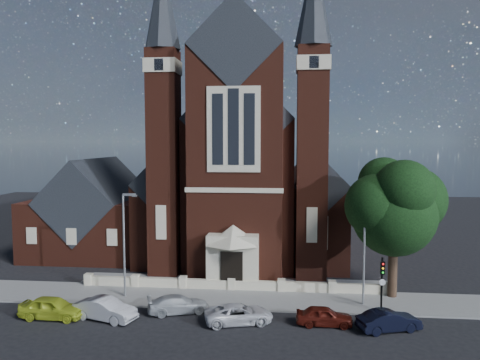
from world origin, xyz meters
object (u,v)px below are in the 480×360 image
object	(u,v)px
street_tree	(396,209)
car_silver_b	(178,304)
parish_hall	(97,216)
street_lamp_left	(125,239)
traffic_signal	(382,278)
car_dark_red	(324,316)
car_lime_van	(52,308)
street_lamp_right	(366,244)
car_silver_a	(105,309)
car_white_suv	(239,314)
church	(248,175)
car_navy	(389,321)

from	to	relation	value
street_tree	car_silver_b	bearing A→B (deg)	-164.15
parish_hall	street_lamp_left	size ratio (longest dim) A/B	1.51
parish_hall	street_tree	size ratio (longest dim) A/B	1.14
traffic_signal	car_dark_red	bearing A→B (deg)	-149.18
street_tree	street_lamp_left	size ratio (longest dim) A/B	1.32
traffic_signal	car_lime_van	world-z (taller)	traffic_signal
parish_hall	street_tree	world-z (taller)	street_tree
street_tree	car_lime_van	size ratio (longest dim) A/B	2.42
street_lamp_right	car_silver_a	xyz separation A→B (m)	(-17.85, -4.52, -3.87)
traffic_signal	car_white_suv	bearing A→B (deg)	-164.78
church	traffic_signal	xyz separation A→B (m)	(11.00, -20.52, -5.60)
church	car_silver_a	size ratio (longest dim) A/B	7.92
parish_hall	church	bearing A→B (deg)	17.16
car_lime_van	car_white_suv	size ratio (longest dim) A/B	0.97
parish_hall	car_white_suv	world-z (taller)	parish_hall
church	car_silver_a	xyz separation A→B (m)	(-7.76, -23.46, -7.46)
parish_hall	car_white_suv	bearing A→B (deg)	-46.55
car_silver_b	street_lamp_right	bearing A→B (deg)	-97.95
car_dark_red	street_lamp_left	bearing A→B (deg)	75.00
parish_hall	car_navy	world-z (taller)	parish_hall
parish_hall	traffic_signal	xyz separation A→B (m)	(27.00, -15.57, -1.43)
church	traffic_signal	distance (m)	23.94
street_tree	car_white_suv	xyz separation A→B (m)	(-11.33, -5.93, -6.33)
car_dark_red	car_navy	distance (m)	4.04
parish_hall	car_navy	xyz separation A→B (m)	(26.88, -18.54, -3.34)
parish_hall	traffic_signal	distance (m)	31.20
car_dark_red	car_silver_b	bearing A→B (deg)	83.05
car_silver_a	car_silver_b	xyz separation A→B (m)	(4.60, 1.76, -0.11)
car_navy	car_silver_b	bearing A→B (deg)	63.60
traffic_signal	car_silver_b	distance (m)	14.34
church	traffic_signal	bearing A→B (deg)	-61.80
car_navy	street_tree	bearing A→B (deg)	-34.58
parish_hall	street_tree	xyz separation A→B (m)	(28.60, -12.29, 2.95)
parish_hall	car_silver_a	bearing A→B (deg)	-66.01
church	parish_hall	xyz separation A→B (m)	(-16.00, -4.94, -4.17)
car_silver_a	car_white_suv	xyz separation A→B (m)	(9.02, 0.30, -0.10)
street_lamp_left	car_white_suv	distance (m)	10.85
parish_hall	car_silver_b	size ratio (longest dim) A/B	2.85
parish_hall	street_lamp_right	distance (m)	29.62
church	car_white_suv	world-z (taller)	church
street_tree	church	bearing A→B (deg)	126.17
church	car_lime_van	xyz separation A→B (m)	(-11.42, -23.60, -7.43)
street_lamp_right	car_lime_van	bearing A→B (deg)	-167.79
parish_hall	traffic_signal	size ratio (longest dim) A/B	3.05
car_silver_b	car_dark_red	distance (m)	10.11
car_silver_a	street_lamp_right	bearing A→B (deg)	-58.98
church	car_white_suv	bearing A→B (deg)	-86.88
church	car_white_suv	distance (m)	24.40
car_silver_b	street_tree	bearing A→B (deg)	-93.89
street_lamp_left	car_silver_b	bearing A→B (deg)	-30.19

